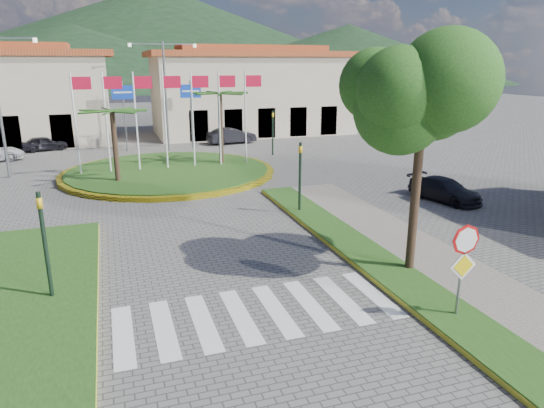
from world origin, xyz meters
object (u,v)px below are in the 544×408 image
object	(u,v)px
roundabout_island	(169,171)
deciduous_tree	(423,109)
car_dark_a	(44,143)
car_side_right	(445,190)
stop_sign	(464,257)
car_dark_b	(232,136)

from	to	relation	value
roundabout_island	deciduous_tree	distance (m)	18.55
deciduous_tree	car_dark_a	distance (m)	31.70
car_dark_a	car_side_right	xyz separation A→B (m)	(20.00, -21.60, -0.01)
roundabout_island	stop_sign	distance (m)	20.69
car_dark_b	car_dark_a	bearing A→B (deg)	76.67
car_dark_a	roundabout_island	bearing A→B (deg)	-159.28
car_side_right	deciduous_tree	bearing A→B (deg)	-148.87
deciduous_tree	car_dark_a	size ratio (longest dim) A/B	2.06
roundabout_island	car_dark_a	xyz separation A→B (m)	(-8.00, 11.31, 0.38)
stop_sign	deciduous_tree	distance (m)	4.59
roundabout_island	car_dark_a	world-z (taller)	roundabout_island
roundabout_island	car_side_right	xyz separation A→B (m)	(12.00, -10.28, 0.37)
stop_sign	deciduous_tree	world-z (taller)	deciduous_tree
roundabout_island	deciduous_tree	bearing A→B (deg)	-72.09
roundabout_island	stop_sign	size ratio (longest dim) A/B	4.79
stop_sign	car_side_right	bearing A→B (deg)	53.94
roundabout_island	stop_sign	bearing A→B (deg)	-76.27
roundabout_island	car_side_right	bearing A→B (deg)	-40.61
stop_sign	car_side_right	xyz separation A→B (m)	(7.10, 9.75, -1.24)
deciduous_tree	car_side_right	size ratio (longest dim) A/B	1.80
car_dark_a	stop_sign	bearing A→B (deg)	-172.20
car_dark_b	car_side_right	distance (m)	21.06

